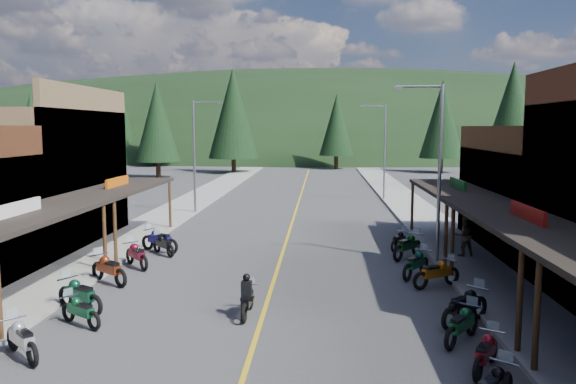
% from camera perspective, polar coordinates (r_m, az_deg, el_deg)
% --- Properties ---
extents(ground, '(220.00, 220.00, 0.00)m').
position_cam_1_polar(ground, '(18.24, -2.79, -13.06)').
color(ground, '#38383A').
rests_on(ground, ground).
extents(centerline, '(0.15, 90.00, 0.01)m').
position_cam_1_polar(centerline, '(37.62, 0.53, -2.78)').
color(centerline, gold).
rests_on(centerline, ground).
extents(sidewalk_west, '(3.40, 94.00, 0.15)m').
position_cam_1_polar(sidewalk_west, '(39.03, -12.35, -2.49)').
color(sidewalk_west, gray).
rests_on(sidewalk_west, ground).
extents(sidewalk_east, '(3.40, 94.00, 0.15)m').
position_cam_1_polar(sidewalk_east, '(38.17, 13.70, -2.73)').
color(sidewalk_east, gray).
rests_on(sidewalk_east, ground).
extents(shop_west_3, '(10.90, 10.20, 8.20)m').
position_cam_1_polar(shop_west_3, '(32.52, -25.39, 1.35)').
color(shop_west_3, brown).
rests_on(shop_west_3, ground).
extents(shop_east_3, '(10.90, 10.20, 6.20)m').
position_cam_1_polar(shop_east_3, '(30.96, 25.95, -0.75)').
color(shop_east_3, '#4C2D16').
rests_on(shop_east_3, ground).
extents(streetlight_1, '(2.16, 0.18, 8.00)m').
position_cam_1_polar(streetlight_1, '(40.10, -9.32, 4.12)').
color(streetlight_1, gray).
rests_on(streetlight_1, ground).
extents(streetlight_2, '(2.16, 0.18, 8.00)m').
position_cam_1_polar(streetlight_2, '(25.63, 14.84, 2.63)').
color(streetlight_2, gray).
rests_on(streetlight_2, ground).
extents(streetlight_3, '(2.16, 0.18, 8.00)m').
position_cam_1_polar(streetlight_3, '(47.37, 9.62, 4.48)').
color(streetlight_3, gray).
rests_on(streetlight_3, ground).
extents(ridge_hill, '(310.00, 140.00, 60.00)m').
position_cam_1_polar(ridge_hill, '(152.21, 2.76, 4.28)').
color(ridge_hill, black).
rests_on(ridge_hill, ground).
extents(pine_0, '(5.04, 5.04, 11.00)m').
position_cam_1_polar(pine_0, '(89.49, -24.61, 6.22)').
color(pine_0, black).
rests_on(pine_0, ground).
extents(pine_1, '(5.88, 5.88, 12.50)m').
position_cam_1_polar(pine_1, '(90.85, -13.20, 7.12)').
color(pine_1, black).
rests_on(pine_1, ground).
extents(pine_2, '(6.72, 6.72, 14.00)m').
position_cam_1_polar(pine_2, '(76.03, -5.59, 7.96)').
color(pine_2, black).
rests_on(pine_2, ground).
extents(pine_3, '(5.04, 5.04, 11.00)m').
position_cam_1_polar(pine_3, '(83.10, 4.95, 6.81)').
color(pine_3, black).
rests_on(pine_3, ground).
extents(pine_4, '(5.88, 5.88, 12.50)m').
position_cam_1_polar(pine_4, '(78.74, 15.39, 7.16)').
color(pine_4, black).
rests_on(pine_4, ground).
extents(pine_5, '(6.72, 6.72, 14.00)m').
position_cam_1_polar(pine_5, '(94.70, 23.48, 7.18)').
color(pine_5, black).
rests_on(pine_5, ground).
extents(pine_7, '(5.88, 5.88, 12.50)m').
position_cam_1_polar(pine_7, '(99.06, -16.67, 6.96)').
color(pine_7, black).
rests_on(pine_7, ground).
extents(pine_8, '(4.48, 4.48, 10.00)m').
position_cam_1_polar(pine_8, '(61.87, -19.37, 6.08)').
color(pine_8, black).
rests_on(pine_8, ground).
extents(pine_9, '(4.93, 4.93, 10.80)m').
position_cam_1_polar(pine_9, '(65.89, 23.21, 6.28)').
color(pine_9, black).
rests_on(pine_9, ground).
extents(pine_10, '(5.38, 5.38, 11.60)m').
position_cam_1_polar(pine_10, '(69.96, -13.16, 6.96)').
color(pine_10, black).
rests_on(pine_10, ground).
extents(pine_11, '(5.82, 5.82, 12.40)m').
position_cam_1_polar(pine_11, '(57.98, 21.84, 7.17)').
color(pine_11, black).
rests_on(pine_11, ground).
extents(bike_west_6, '(1.98, 1.90, 1.18)m').
position_cam_1_polar(bike_west_6, '(16.90, -25.43, -13.22)').
color(bike_west_6, '#A4A4A9').
rests_on(bike_west_6, ground).
extents(bike_west_7, '(1.92, 1.55, 1.07)m').
position_cam_1_polar(bike_west_7, '(18.81, -20.33, -11.13)').
color(bike_west_7, '#0E4727').
rests_on(bike_west_7, ground).
extents(bike_west_8, '(2.31, 1.83, 1.29)m').
position_cam_1_polar(bike_west_8, '(20.20, -20.41, -9.60)').
color(bike_west_8, '#0C3F28').
rests_on(bike_west_8, ground).
extents(bike_west_9, '(2.30, 2.02, 1.32)m').
position_cam_1_polar(bike_west_9, '(23.28, -17.76, -7.32)').
color(bike_west_9, maroon).
rests_on(bike_west_9, ground).
extents(bike_west_10, '(1.99, 2.15, 1.26)m').
position_cam_1_polar(bike_west_10, '(25.58, -15.14, -6.06)').
color(bike_west_10, maroon).
rests_on(bike_west_10, ground).
extents(bike_west_11, '(1.81, 1.87, 1.11)m').
position_cam_1_polar(bike_west_11, '(27.77, -12.55, -5.15)').
color(bike_west_11, black).
rests_on(bike_west_11, ground).
extents(bike_west_12, '(2.41, 1.80, 1.33)m').
position_cam_1_polar(bike_west_12, '(28.44, -12.93, -4.66)').
color(bike_west_12, navy).
rests_on(bike_west_12, ground).
extents(bike_east_6, '(1.53, 2.00, 1.11)m').
position_cam_1_polar(bike_east_6, '(15.43, 19.44, -14.99)').
color(bike_east_6, maroon).
rests_on(bike_east_6, ground).
extents(bike_east_7, '(1.79, 2.06, 1.18)m').
position_cam_1_polar(bike_east_7, '(17.12, 17.25, -12.60)').
color(bike_east_7, '#0D4222').
rests_on(bike_east_7, ground).
extents(bike_east_8, '(2.19, 2.12, 1.31)m').
position_cam_1_polar(bike_east_8, '(18.60, 17.56, -10.85)').
color(bike_east_8, black).
rests_on(bike_east_8, ground).
extents(bike_east_9, '(2.24, 1.72, 1.24)m').
position_cam_1_polar(bike_east_9, '(22.46, 14.86, -7.83)').
color(bike_east_9, '#AB5D0C').
rests_on(bike_east_9, ground).
extents(bike_east_10, '(1.85, 2.24, 1.26)m').
position_cam_1_polar(bike_east_10, '(23.73, 12.88, -6.98)').
color(bike_east_10, '#0C3F24').
rests_on(bike_east_10, ground).
extents(bike_east_11, '(2.08, 2.31, 1.34)m').
position_cam_1_polar(bike_east_11, '(26.94, 12.07, -5.26)').
color(bike_east_11, '#0B3813').
rests_on(bike_east_11, ground).
extents(bike_east_12, '(1.44, 1.92, 1.06)m').
position_cam_1_polar(bike_east_12, '(28.83, 11.20, -4.74)').
color(bike_east_12, black).
rests_on(bike_east_12, ground).
extents(rider_on_bike, '(0.70, 1.96, 1.48)m').
position_cam_1_polar(rider_on_bike, '(18.61, -4.15, -10.74)').
color(rider_on_bike, black).
rests_on(rider_on_bike, ground).
extents(pedestrian_east_b, '(0.98, 0.66, 1.88)m').
position_cam_1_polar(pedestrian_east_b, '(27.52, 17.43, -4.27)').
color(pedestrian_east_b, brown).
rests_on(pedestrian_east_b, sidewalk_east).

